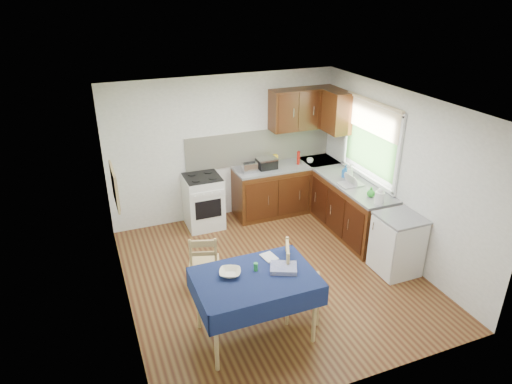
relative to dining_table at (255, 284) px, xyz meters
name	(u,v)px	position (x,y,z in m)	size (l,w,h in m)	color
floor	(272,275)	(0.68, 1.04, -0.73)	(4.20, 4.20, 0.00)	#492313
ceiling	(275,104)	(0.68, 1.04, 1.77)	(4.00, 4.20, 0.02)	white
wall_back	(225,148)	(0.68, 3.14, 0.52)	(4.00, 0.02, 2.50)	silver
wall_front	(363,285)	(0.68, -1.06, 0.52)	(4.00, 0.02, 2.50)	silver
wall_left	(119,223)	(-1.32, 1.04, 0.52)	(0.02, 4.20, 2.50)	silver
wall_right	(398,175)	(2.68, 1.04, 0.52)	(0.02, 4.20, 2.50)	silver
base_cabinets	(315,198)	(2.03, 2.30, -0.30)	(1.90, 2.30, 0.86)	#331B08
worktop_back	(287,166)	(1.73, 2.84, 0.15)	(1.90, 0.60, 0.04)	slate
worktop_right	(354,185)	(2.38, 1.69, 0.15)	(0.60, 1.70, 0.04)	slate
worktop_corner	(319,161)	(2.38, 2.84, 0.15)	(0.60, 0.60, 0.04)	slate
splashback	(260,147)	(1.33, 3.12, 0.47)	(2.70, 0.02, 0.60)	beige
upper_cabinets	(313,110)	(2.20, 2.84, 1.12)	(1.20, 0.85, 0.70)	#331B08
stove	(203,201)	(0.18, 2.84, -0.27)	(0.60, 0.61, 0.92)	white
window	(371,136)	(2.65, 1.74, 0.92)	(0.04, 1.48, 1.26)	#2B5121
fridge	(397,244)	(2.38, 0.49, -0.29)	(0.58, 0.60, 0.89)	white
corkboard	(115,186)	(-1.29, 1.34, 0.87)	(0.04, 0.62, 0.47)	tan
dining_table	(255,284)	(0.00, 0.00, 0.00)	(1.37, 0.93, 0.83)	#0F163D
chair_far	(204,262)	(-0.32, 1.03, -0.26)	(0.49, 0.49, 0.89)	tan
chair_near	(298,279)	(0.62, 0.13, -0.18)	(0.60, 0.60, 1.03)	tan
toaster	(250,168)	(0.99, 2.75, 0.26)	(0.25, 0.15, 0.19)	silver
sandwich_press	(267,163)	(1.34, 2.83, 0.27)	(0.32, 0.28, 0.19)	black
sauce_bottle	(298,158)	(1.93, 2.79, 0.29)	(0.05, 0.05, 0.24)	#B0190E
yellow_packet	(274,159)	(1.54, 2.98, 0.25)	(0.12, 0.08, 0.16)	yellow
dish_rack	(351,183)	(2.30, 1.67, 0.20)	(0.37, 0.28, 0.18)	#99989E
kettle	(380,197)	(2.32, 0.94, 0.28)	(0.14, 0.14, 0.24)	white
cup	(310,161)	(2.15, 2.77, 0.22)	(0.11, 0.11, 0.09)	silver
soap_bottle_a	(350,172)	(2.38, 1.83, 0.31)	(0.11, 0.11, 0.28)	white
soap_bottle_b	(345,171)	(2.39, 1.97, 0.28)	(0.09, 0.10, 0.21)	blue
soap_bottle_c	(371,192)	(2.34, 1.17, 0.25)	(0.12, 0.12, 0.16)	green
plate_bowl	(230,273)	(-0.25, 0.13, 0.14)	(0.24, 0.24, 0.06)	#F1E8C5
book	(264,259)	(0.22, 0.28, 0.11)	(0.16, 0.21, 0.02)	white
spice_jar	(256,267)	(0.05, 0.10, 0.16)	(0.05, 0.05, 0.10)	#278F3D
tea_towel	(283,268)	(0.35, 0.00, 0.13)	(0.30, 0.24, 0.05)	navy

